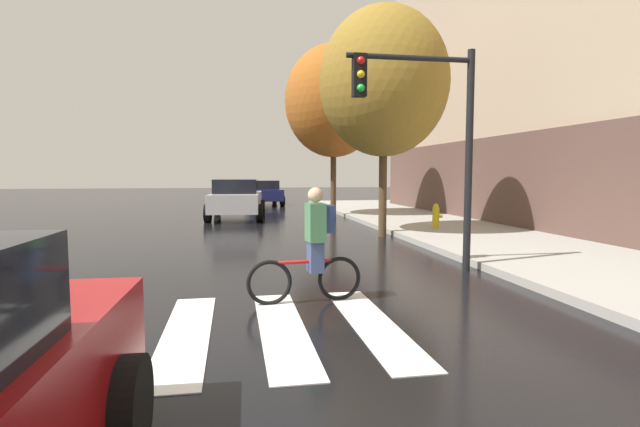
% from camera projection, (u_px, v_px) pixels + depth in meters
% --- Properties ---
extents(ground_plane, '(120.00, 120.00, 0.00)m').
position_uv_depth(ground_plane, '(170.00, 335.00, 5.68)').
color(ground_plane, black).
extents(crosswalk_stripes, '(6.22, 3.23, 0.01)m').
position_uv_depth(crosswalk_stripes, '(136.00, 337.00, 5.61)').
color(crosswalk_stripes, silver).
rests_on(crosswalk_stripes, ground).
extents(sedan_mid, '(2.57, 4.94, 1.66)m').
position_uv_depth(sedan_mid, '(237.00, 198.00, 20.30)').
color(sedan_mid, '#B7B7BC').
rests_on(sedan_mid, ground).
extents(sedan_far, '(2.29, 4.41, 1.48)m').
position_uv_depth(sedan_far, '(264.00, 192.00, 29.15)').
color(sedan_far, navy).
rests_on(sedan_far, ground).
extents(cyclist, '(1.71, 0.38, 1.69)m').
position_uv_depth(cyclist, '(313.00, 245.00, 7.06)').
color(cyclist, black).
rests_on(cyclist, ground).
extents(traffic_light_near, '(2.47, 0.28, 4.20)m').
position_uv_depth(traffic_light_near, '(428.00, 121.00, 9.01)').
color(traffic_light_near, black).
rests_on(traffic_light_near, ground).
extents(fire_hydrant, '(0.33, 0.22, 0.78)m').
position_uv_depth(fire_hydrant, '(436.00, 216.00, 15.63)').
color(fire_hydrant, gold).
rests_on(fire_hydrant, sidewalk).
extents(street_tree_near, '(3.80, 3.80, 6.77)m').
position_uv_depth(street_tree_near, '(384.00, 82.00, 14.23)').
color(street_tree_near, '#4C3823').
rests_on(street_tree_near, ground).
extents(street_tree_mid, '(4.11, 4.11, 7.30)m').
position_uv_depth(street_tree_mid, '(334.00, 101.00, 20.41)').
color(street_tree_mid, '#4C3823').
rests_on(street_tree_mid, ground).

